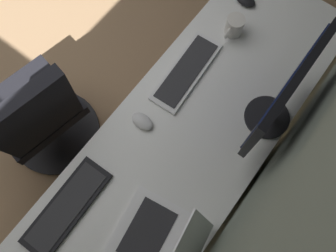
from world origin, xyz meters
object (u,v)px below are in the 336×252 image
drawer_pedestal (195,149)px  laptop_leftmost (162,241)px  office_chair (40,118)px  mouse_spare (246,0)px  keyboard_main (67,207)px  keyboard_spare (186,71)px  mouse_main (142,121)px  monitor_primary (284,94)px  coffee_mug (234,26)px

drawer_pedestal → laptop_leftmost: 0.67m
office_chair → laptop_leftmost: bearing=83.4°
laptop_leftmost → mouse_spare: bearing=-162.9°
keyboard_main → office_chair: size_ratio=0.44×
keyboard_main → keyboard_spare: 0.79m
keyboard_main → mouse_spare: 1.28m
mouse_main → office_chair: size_ratio=0.11×
laptop_leftmost → keyboard_main: size_ratio=0.89×
mouse_main → monitor_primary: bearing=129.5°
mouse_main → mouse_spare: bearing=178.9°
drawer_pedestal → mouse_spare: bearing=-162.8°
drawer_pedestal → laptop_leftmost: laptop_leftmost is taller
laptop_leftmost → office_chair: office_chair is taller
laptop_leftmost → office_chair: 0.95m
monitor_primary → office_chair: bearing=-58.1°
mouse_spare → coffee_mug: (0.18, 0.05, 0.03)m
keyboard_main → mouse_main: 0.47m
drawer_pedestal → monitor_primary: size_ratio=1.38×
drawer_pedestal → mouse_main: bearing=-57.5°
keyboard_main → coffee_mug: (-1.10, 0.08, 0.04)m
monitor_primary → office_chair: (0.59, -0.94, -0.52)m
drawer_pedestal → keyboard_spare: size_ratio=1.63×
office_chair → mouse_spare: bearing=152.8°
drawer_pedestal → keyboard_spare: bearing=-129.4°
coffee_mug → keyboard_main: bearing=-4.0°
laptop_leftmost → keyboard_spare: bearing=-151.3°
keyboard_main → monitor_primary: bearing=151.8°
monitor_primary → coffee_mug: bearing=-127.4°
drawer_pedestal → mouse_spare: (-0.67, -0.21, 0.40)m
keyboard_main → keyboard_spare: same height
monitor_primary → keyboard_spare: (0.03, -0.41, -0.24)m
mouse_main → mouse_spare: (-0.81, 0.02, 0.00)m
keyboard_main → drawer_pedestal: bearing=158.8°
drawer_pedestal → laptop_leftmost: bearing=17.1°
laptop_leftmost → office_chair: size_ratio=0.39×
mouse_main → keyboard_spare: bearing=178.2°
monitor_primary → coffee_mug: 0.50m
keyboard_main → mouse_spare: (-1.28, 0.03, 0.01)m
keyboard_spare → office_chair: bearing=-43.8°
laptop_leftmost → coffee_mug: bearing=-162.3°
laptop_leftmost → coffee_mug: 1.02m
monitor_primary → mouse_main: 0.60m
mouse_spare → coffee_mug: bearing=14.0°
monitor_primary → keyboard_main: bearing=-28.2°
mouse_spare → coffee_mug: size_ratio=0.83×
drawer_pedestal → mouse_spare: size_ratio=6.68×
laptop_leftmost → office_chair: (-0.10, -0.89, -0.32)m
laptop_leftmost → monitor_primary: bearing=175.6°
keyboard_main → mouse_spare: mouse_spare is taller
monitor_primary → mouse_main: size_ratio=4.85×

